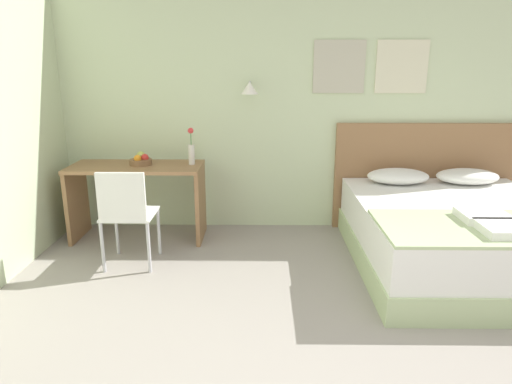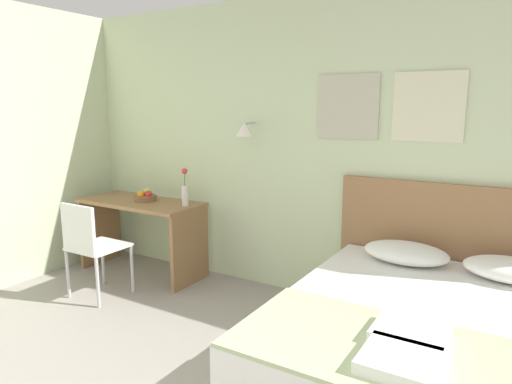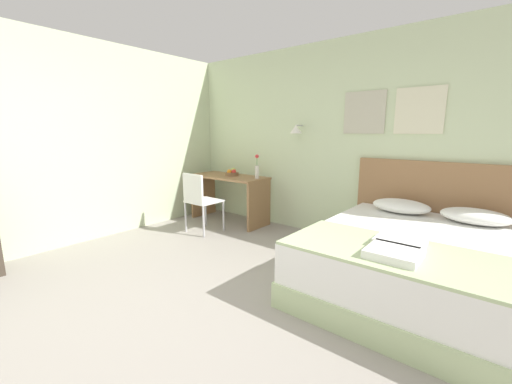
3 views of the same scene
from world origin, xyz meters
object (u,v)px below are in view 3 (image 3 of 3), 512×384
object	(u,v)px
bed	(415,265)
headboard	(440,212)
folded_towel_near_foot	(400,242)
desk_chair	(199,198)
throw_blanket	(401,253)
flower_vase	(257,169)
pillow_left	(401,206)
folded_towel_mid_bed	(394,253)
desk	(229,189)
fruit_bowl	(232,173)
pillow_right	(475,216)

from	to	relation	value
bed	headboard	distance (m)	1.06
folded_towel_near_foot	desk_chair	size ratio (longest dim) A/B	0.39
throw_blanket	flower_vase	bearing A→B (deg)	151.82
headboard	pillow_left	size ratio (longest dim) A/B	3.06
desk_chair	pillow_left	bearing A→B (deg)	17.51
bed	headboard	size ratio (longest dim) A/B	1.05
pillow_left	folded_towel_mid_bed	bearing A→B (deg)	-77.16
bed	desk_chair	distance (m)	2.89
pillow_left	flower_vase	distance (m)	2.09
bed	desk_chair	size ratio (longest dim) A/B	2.26
desk	flower_vase	size ratio (longest dim) A/B	3.56
pillow_left	fruit_bowl	xyz separation A→B (m)	(-2.58, -0.05, 0.17)
headboard	folded_towel_mid_bed	xyz separation A→B (m)	(-0.01, -1.74, 0.05)
desk_chair	desk	bearing A→B (deg)	97.41
pillow_right	fruit_bowl	bearing A→B (deg)	-179.20
folded_towel_mid_bed	pillow_left	bearing A→B (deg)	102.84
folded_towel_near_foot	desk_chair	bearing A→B (deg)	172.17
bed	desk	xyz separation A→B (m)	(-2.97, 0.67, 0.26)
pillow_right	headboard	bearing A→B (deg)	141.80
desk	flower_vase	distance (m)	0.66
folded_towel_near_foot	fruit_bowl	world-z (taller)	fruit_bowl
pillow_left	headboard	bearing A→B (deg)	38.20
pillow_right	folded_towel_near_foot	size ratio (longest dim) A/B	1.78
folded_towel_mid_bed	desk	size ratio (longest dim) A/B	0.27
folded_towel_near_foot	fruit_bowl	size ratio (longest dim) A/B	1.55
headboard	folded_towel_near_foot	bearing A→B (deg)	-91.70
bed	pillow_right	size ratio (longest dim) A/B	3.23
bed	flower_vase	bearing A→B (deg)	163.42
bed	folded_towel_mid_bed	xyz separation A→B (m)	(-0.01, -0.72, 0.34)
pillow_right	folded_towel_mid_bed	world-z (taller)	pillow_right
bed	folded_towel_near_foot	xyz separation A→B (m)	(-0.04, -0.44, 0.34)
bed	fruit_bowl	xyz separation A→B (m)	(-2.93, 0.70, 0.53)
throw_blanket	desk	size ratio (longest dim) A/B	1.32
throw_blanket	flower_vase	world-z (taller)	flower_vase
desk_chair	flower_vase	size ratio (longest dim) A/B	2.41
desk	desk_chair	world-z (taller)	desk_chair
pillow_left	folded_towel_near_foot	size ratio (longest dim) A/B	1.78
pillow_left	desk_chair	distance (m)	2.65
throw_blanket	desk	world-z (taller)	desk
pillow_right	throw_blanket	world-z (taller)	pillow_right
folded_towel_mid_bed	fruit_bowl	world-z (taller)	fruit_bowl
pillow_right	throw_blanket	bearing A→B (deg)	-104.68
folded_towel_mid_bed	fruit_bowl	size ratio (longest dim) A/B	1.58
throw_blanket	pillow_right	bearing A→B (deg)	75.32
throw_blanket	desk	bearing A→B (deg)	157.19
headboard	desk	distance (m)	2.99
headboard	pillow_left	bearing A→B (deg)	-141.80
bed	folded_towel_mid_bed	size ratio (longest dim) A/B	5.64
folded_towel_mid_bed	fruit_bowl	xyz separation A→B (m)	(-2.91, 1.42, 0.19)
fruit_bowl	throw_blanket	bearing A→B (deg)	-23.64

